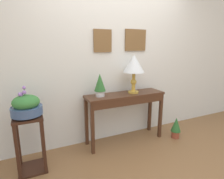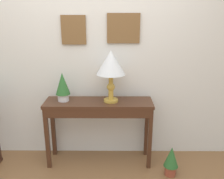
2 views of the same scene
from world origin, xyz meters
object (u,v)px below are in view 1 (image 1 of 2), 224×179
(potted_plant_on_console, at_px, (100,84))
(potted_plant_floor, at_px, (176,127))
(table_lamp, at_px, (134,65))
(pedestal_stand_left, at_px, (31,144))
(planter_bowl_wide, at_px, (26,106))
(console_table, at_px, (126,102))

(potted_plant_on_console, bearing_deg, potted_plant_floor, -13.57)
(table_lamp, bearing_deg, potted_plant_floor, -22.50)
(potted_plant_on_console, height_order, pedestal_stand_left, potted_plant_on_console)
(table_lamp, height_order, planter_bowl_wide, table_lamp)
(table_lamp, bearing_deg, planter_bowl_wide, -174.18)
(console_table, distance_m, pedestal_stand_left, 1.40)
(potted_plant_on_console, bearing_deg, console_table, -5.40)
(console_table, height_order, potted_plant_floor, console_table)
(console_table, relative_size, pedestal_stand_left, 1.77)
(console_table, bearing_deg, potted_plant_floor, -17.47)
(pedestal_stand_left, bearing_deg, potted_plant_on_console, 10.02)
(pedestal_stand_left, distance_m, planter_bowl_wide, 0.47)
(table_lamp, distance_m, potted_plant_on_console, 0.60)
(pedestal_stand_left, height_order, potted_plant_floor, pedestal_stand_left)
(table_lamp, height_order, potted_plant_floor, table_lamp)
(console_table, xyz_separation_m, potted_plant_on_console, (-0.40, 0.04, 0.30))
(table_lamp, relative_size, pedestal_stand_left, 0.83)
(console_table, relative_size, table_lamp, 2.13)
(potted_plant_on_console, bearing_deg, planter_bowl_wide, -169.98)
(table_lamp, relative_size, potted_plant_on_console, 1.75)
(console_table, height_order, planter_bowl_wide, planter_bowl_wide)
(console_table, bearing_deg, table_lamp, 8.87)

